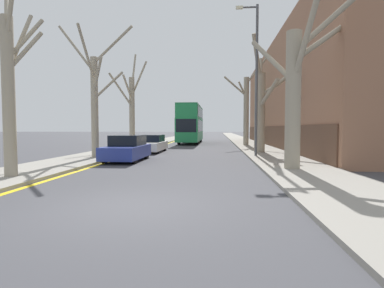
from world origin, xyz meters
name	(u,v)px	position (x,y,z in m)	size (l,w,h in m)	color
ground_plane	(126,207)	(0.00, 0.00, 0.00)	(300.00, 300.00, 0.00)	#424247
sidewalk_left	(176,138)	(-5.72, 50.00, 0.06)	(3.37, 120.00, 0.12)	gray
sidewalk_right	(237,138)	(5.72, 50.00, 0.06)	(3.37, 120.00, 0.12)	gray
building_facade_right	(320,96)	(12.39, 24.60, 5.11)	(10.08, 36.28, 10.23)	#93664C
kerb_line_stripe	(186,138)	(-3.85, 50.00, 0.00)	(0.24, 120.00, 0.01)	yellow
street_tree_left_0	(10,81)	(-5.26, 3.47, 3.52)	(2.70, 2.99, 7.88)	gray
street_tree_left_1	(95,97)	(-5.07, 10.40, 3.66)	(4.80, 4.24, 7.92)	gray
street_tree_left_2	(132,107)	(-5.27, 18.66, 3.67)	(2.38, 4.00, 8.56)	gray
street_tree_right_0	(296,88)	(5.42, 6.40, 3.53)	(4.13, 4.49, 7.27)	gray
street_tree_right_1	(261,106)	(5.25, 15.32, 3.47)	(3.42, 4.72, 8.22)	gray
street_tree_right_2	(246,108)	(5.07, 24.77, 3.95)	(4.52, 1.01, 9.15)	gray
double_decker_bus	(191,122)	(-1.18, 30.13, 2.58)	(2.45, 11.28, 4.57)	#1E7F47
parked_car_0	(127,149)	(-2.97, 9.78, 0.69)	(1.83, 4.23, 1.45)	navy
parked_car_1	(152,144)	(-2.97, 16.10, 0.64)	(1.78, 4.59, 1.34)	silver
lamp_post	(255,74)	(4.45, 12.40, 5.21)	(1.40, 0.20, 9.47)	#4C4F54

